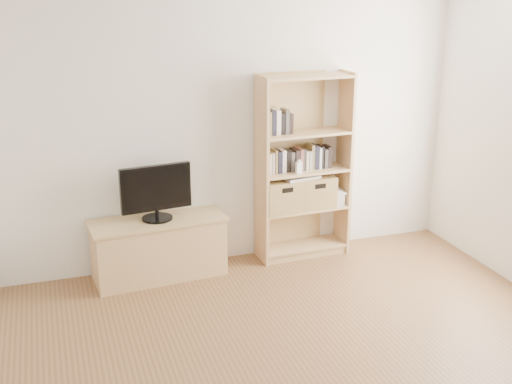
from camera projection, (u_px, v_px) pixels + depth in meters
name	position (u px, v px, depth m)	size (l,w,h in m)	color
back_wall	(230.00, 128.00, 5.95)	(4.50, 0.02, 2.60)	white
tv_stand	(159.00, 249.00, 5.85)	(1.17, 0.44, 0.54)	tan
bookshelf	(304.00, 167.00, 6.14)	(0.90, 0.32, 1.80)	tan
television	(156.00, 193.00, 5.68)	(0.64, 0.05, 0.50)	black
books_row_mid	(303.00, 157.00, 6.13)	(0.85, 0.17, 0.23)	#38342E
books_row_upper	(285.00, 122.00, 5.95)	(0.40, 0.15, 0.21)	#38342E
baby_monitor	(299.00, 168.00, 6.01)	(0.06, 0.04, 0.11)	white
basket_left	(281.00, 195.00, 6.13)	(0.37, 0.30, 0.30)	#A27D49
basket_right	(314.00, 191.00, 6.25)	(0.37, 0.30, 0.30)	#A27D49
laptop	(300.00, 176.00, 6.14)	(0.34, 0.24, 0.03)	silver
magazine_stack	(332.00, 197.00, 6.35)	(0.20, 0.28, 0.13)	silver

